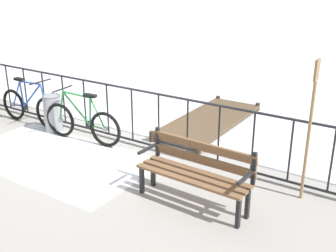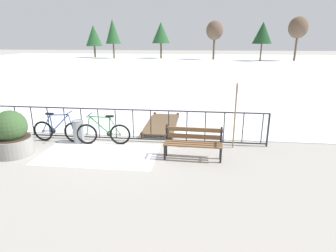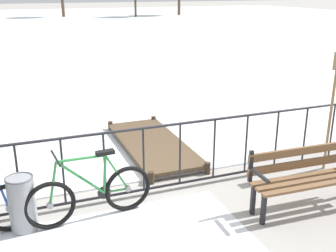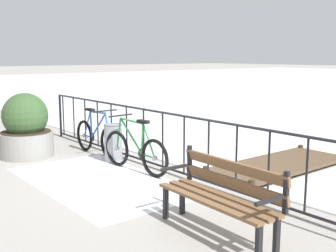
% 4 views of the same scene
% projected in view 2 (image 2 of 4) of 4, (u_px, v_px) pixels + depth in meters
% --- Properties ---
extents(ground_plane, '(160.00, 160.00, 0.00)m').
position_uv_depth(ground_plane, '(125.00, 141.00, 9.19)').
color(ground_plane, '#9E9991').
extents(frozen_pond, '(80.00, 56.00, 0.03)m').
position_uv_depth(frozen_pond, '(182.00, 65.00, 36.13)').
color(frozen_pond, white).
rests_on(frozen_pond, ground).
extents(snow_patch, '(3.36, 1.87, 0.01)m').
position_uv_depth(snow_patch, '(99.00, 154.00, 8.10)').
color(snow_patch, white).
rests_on(snow_patch, ground).
extents(railing_fence, '(9.06, 0.06, 1.07)m').
position_uv_depth(railing_fence, '(124.00, 124.00, 9.02)').
color(railing_fence, '#232328').
rests_on(railing_fence, ground).
extents(bicycle_near_railing, '(1.71, 0.52, 0.97)m').
position_uv_depth(bicycle_near_railing, '(104.00, 133.00, 8.77)').
color(bicycle_near_railing, black).
rests_on(bicycle_near_railing, ground).
extents(bicycle_second, '(1.71, 0.52, 0.97)m').
position_uv_depth(bicycle_second, '(58.00, 130.00, 9.02)').
color(bicycle_second, black).
rests_on(bicycle_second, ground).
extents(park_bench, '(1.62, 0.54, 0.89)m').
position_uv_depth(park_bench, '(193.00, 140.00, 7.72)').
color(park_bench, brown).
rests_on(park_bench, ground).
extents(planter_with_shrub, '(1.06, 1.06, 1.29)m').
position_uv_depth(planter_with_shrub, '(12.00, 135.00, 7.93)').
color(planter_with_shrub, gray).
rests_on(planter_with_shrub, ground).
extents(trash_bin, '(0.35, 0.35, 0.73)m').
position_uv_depth(trash_bin, '(79.00, 131.00, 8.93)').
color(trash_bin, gray).
rests_on(trash_bin, ground).
extents(oar_upright, '(0.04, 0.16, 1.98)m').
position_uv_depth(oar_upright, '(235.00, 112.00, 8.25)').
color(oar_upright, '#937047').
rests_on(oar_upright, ground).
extents(wooden_dock, '(1.10, 2.81, 0.20)m').
position_uv_depth(wooden_dock, '(162.00, 124.00, 10.62)').
color(wooden_dock, brown).
rests_on(wooden_dock, ground).
extents(tree_far_west, '(3.09, 3.09, 6.02)m').
position_uv_depth(tree_far_west, '(161.00, 33.00, 47.76)').
color(tree_far_west, brown).
rests_on(tree_far_west, ground).
extents(tree_west_mid, '(2.87, 2.87, 5.72)m').
position_uv_depth(tree_west_mid, '(263.00, 33.00, 41.64)').
color(tree_west_mid, brown).
rests_on(tree_west_mid, ground).
extents(tree_centre, '(2.85, 2.85, 6.47)m').
position_uv_depth(tree_centre, '(298.00, 28.00, 41.90)').
color(tree_centre, brown).
rests_on(tree_centre, ground).
extents(tree_east_mid, '(2.71, 2.71, 6.07)m').
position_uv_depth(tree_east_mid, '(215.00, 31.00, 44.86)').
color(tree_east_mid, brown).
rests_on(tree_east_mid, ground).
extents(tree_far_east, '(2.97, 2.97, 5.66)m').
position_uv_depth(tree_far_east, '(94.00, 36.00, 50.50)').
color(tree_far_east, brown).
rests_on(tree_far_east, ground).
extents(tree_extra, '(2.56, 2.56, 6.53)m').
position_uv_depth(tree_extra, '(113.00, 32.00, 47.77)').
color(tree_extra, brown).
rests_on(tree_extra, ground).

